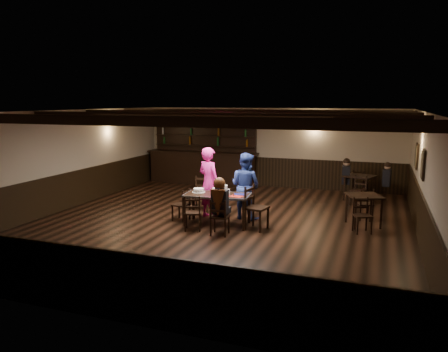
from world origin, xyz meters
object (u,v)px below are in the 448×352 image
(cake, at_px, (199,191))
(bar_counter, at_px, (203,163))
(chair_near_left, at_px, (193,210))
(man_blue, at_px, (245,186))
(woman_pink, at_px, (209,183))
(chair_near_right, at_px, (219,214))
(dining_table, at_px, (217,197))

(cake, distance_m, bar_counter, 5.19)
(chair_near_left, height_order, man_blue, man_blue)
(woman_pink, distance_m, man_blue, 0.93)
(woman_pink, height_order, cake, woman_pink)
(chair_near_right, relative_size, man_blue, 0.49)
(man_blue, xyz_separation_m, bar_counter, (-2.86, 4.10, -0.11))
(chair_near_left, xyz_separation_m, chair_near_right, (0.69, -0.13, 0.00))
(dining_table, distance_m, woman_pink, 0.74)
(man_blue, bearing_deg, bar_counter, -36.43)
(dining_table, relative_size, man_blue, 0.96)
(chair_near_right, height_order, bar_counter, bar_counter)
(cake, xyz_separation_m, bar_counter, (-1.89, 4.84, -0.07))
(cake, bearing_deg, dining_table, -4.15)
(man_blue, distance_m, bar_counter, 4.99)
(dining_table, xyz_separation_m, chair_near_right, (0.34, -0.80, -0.19))
(bar_counter, bearing_deg, man_blue, -55.12)
(chair_near_left, bearing_deg, cake, 101.91)
(chair_near_right, bearing_deg, chair_near_left, 169.61)
(dining_table, height_order, cake, cake)
(dining_table, xyz_separation_m, cake, (-0.50, 0.04, 0.13))
(cake, bearing_deg, chair_near_left, -78.09)
(chair_near_right, distance_m, woman_pink, 1.61)
(man_blue, relative_size, cake, 5.24)
(woman_pink, relative_size, cake, 5.64)
(man_blue, bearing_deg, woman_pink, 32.53)
(chair_near_left, relative_size, chair_near_right, 1.00)
(chair_near_right, xyz_separation_m, bar_counter, (-2.73, 5.67, 0.24))
(dining_table, height_order, bar_counter, bar_counter)
(chair_near_left, height_order, bar_counter, bar_counter)
(man_blue, bearing_deg, chair_near_left, 79.43)
(chair_near_left, bearing_deg, dining_table, 62.56)
(dining_table, distance_m, chair_near_right, 0.89)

